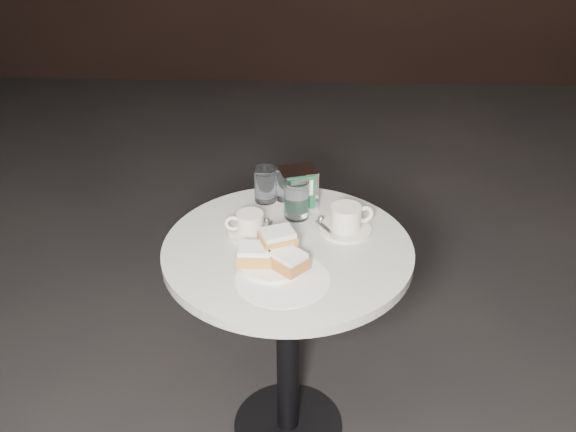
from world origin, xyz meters
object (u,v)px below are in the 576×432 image
at_px(cafe_table, 288,302).
at_px(napkin_dispenser, 298,188).
at_px(coffee_cup_right, 346,220).
at_px(beignet_plate, 273,255).
at_px(coffee_cup_left, 250,225).
at_px(water_glass_left, 265,185).
at_px(water_glass_right, 297,200).

bearing_deg(cafe_table, napkin_dispenser, 84.56).
xyz_separation_m(cafe_table, coffee_cup_right, (0.16, 0.09, 0.23)).
bearing_deg(beignet_plate, coffee_cup_left, 116.96).
relative_size(coffee_cup_right, water_glass_left, 1.71).
bearing_deg(cafe_table, water_glass_right, 82.91).
relative_size(beignet_plate, water_glass_left, 2.08).
xyz_separation_m(beignet_plate, water_glass_left, (-0.05, 0.35, 0.02)).
height_order(cafe_table, water_glass_left, water_glass_left).
bearing_deg(water_glass_right, water_glass_left, 136.50).
xyz_separation_m(coffee_cup_right, water_glass_left, (-0.24, 0.17, 0.02)).
height_order(beignet_plate, water_glass_left, water_glass_left).
xyz_separation_m(coffee_cup_left, coffee_cup_right, (0.27, 0.03, 0.00)).
height_order(cafe_table, coffee_cup_right, coffee_cup_right).
height_order(cafe_table, beignet_plate, beignet_plate).
bearing_deg(beignet_plate, cafe_table, 69.78).
xyz_separation_m(cafe_table, beignet_plate, (-0.03, -0.09, 0.23)).
distance_m(cafe_table, beignet_plate, 0.25).
distance_m(beignet_plate, coffee_cup_right, 0.27).
xyz_separation_m(coffee_cup_right, water_glass_right, (-0.14, 0.07, 0.02)).
height_order(water_glass_left, napkin_dispenser, napkin_dispenser).
height_order(water_glass_right, napkin_dispenser, napkin_dispenser).
distance_m(coffee_cup_right, water_glass_left, 0.30).
bearing_deg(beignet_plate, water_glass_left, 97.51).
bearing_deg(cafe_table, beignet_plate, -110.22).
distance_m(cafe_table, water_glass_right, 0.30).
relative_size(coffee_cup_left, water_glass_left, 1.35).
relative_size(beignet_plate, coffee_cup_left, 1.55).
bearing_deg(water_glass_right, beignet_plate, -102.07).
bearing_deg(water_glass_right, coffee_cup_right, -26.39).
bearing_deg(cafe_table, water_glass_left, 107.41).
bearing_deg(coffee_cup_right, water_glass_left, 128.62).
bearing_deg(napkin_dispenser, coffee_cup_right, -59.66).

